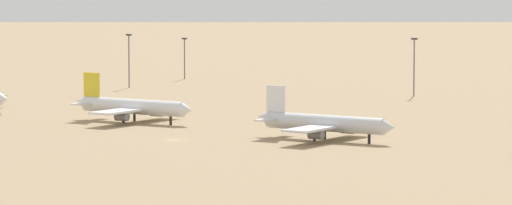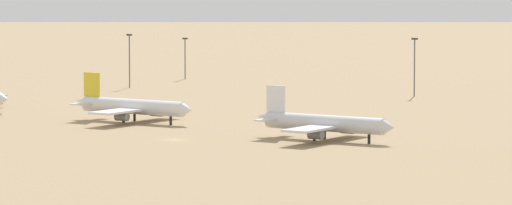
# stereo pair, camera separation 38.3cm
# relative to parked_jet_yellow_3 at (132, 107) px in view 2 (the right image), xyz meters

# --- Properties ---
(ground) EXTENTS (4000.00, 4000.00, 0.00)m
(ground) POSITION_rel_parked_jet_yellow_3_xyz_m (29.41, -23.56, -3.59)
(ground) COLOR #9E8460
(parked_jet_yellow_3) EXTENTS (33.04, 27.65, 10.94)m
(parked_jet_yellow_3) POSITION_rel_parked_jet_yellow_3_xyz_m (0.00, 0.00, 0.00)
(parked_jet_yellow_3) COLOR white
(parked_jet_yellow_3) RESTS_ON ground
(parked_jet_white_4) EXTENTS (32.42, 27.12, 10.74)m
(parked_jet_white_4) POSITION_rel_parked_jet_yellow_3_xyz_m (55.34, -7.29, -0.07)
(parked_jet_white_4) COLOR silver
(parked_jet_white_4) RESTS_ON ground
(light_pole_west) EXTENTS (1.80, 0.50, 15.79)m
(light_pole_west) POSITION_rel_parked_jet_yellow_3_xyz_m (-64.01, 79.38, 5.52)
(light_pole_west) COLOR #59595E
(light_pole_west) RESTS_ON ground
(light_pole_mid) EXTENTS (1.80, 0.50, 13.10)m
(light_pole_mid) POSITION_rel_parked_jet_yellow_3_xyz_m (-71.46, 116.91, 4.13)
(light_pole_mid) COLOR #59595E
(light_pole_mid) RESTS_ON ground
(light_pole_east) EXTENTS (1.80, 0.50, 16.02)m
(light_pole_east) POSITION_rel_parked_jet_yellow_3_xyz_m (19.88, 98.85, 5.64)
(light_pole_east) COLOR #59595E
(light_pole_east) RESTS_ON ground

